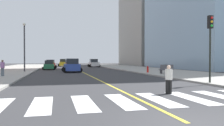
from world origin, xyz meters
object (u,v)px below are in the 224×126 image
object	(u,v)px
car_green_nearest	(49,65)
fire_hydrant	(148,69)
car_red_third	(51,64)
pedestrian_crossing	(169,78)
pedestrian_walking_west	(2,67)
park_bench	(166,69)
car_white_fourth	(94,63)
traffic_light_near_corner	(210,36)
car_yellow_second	(63,63)
car_blue_fifth	(72,66)
street_lamp	(24,43)

from	to	relation	value
car_green_nearest	fire_hydrant	bearing A→B (deg)	-46.81
car_red_third	pedestrian_crossing	world-z (taller)	car_red_third
car_red_third	pedestrian_walking_west	distance (m)	23.82
pedestrian_walking_west	fire_hydrant	xyz separation A→B (m)	(17.84, 2.31, -0.53)
park_bench	fire_hydrant	world-z (taller)	park_bench
car_white_fourth	fire_hydrant	xyz separation A→B (m)	(2.90, -27.99, -0.38)
traffic_light_near_corner	fire_hydrant	size ratio (longest dim) A/B	5.81
car_green_nearest	pedestrian_walking_west	world-z (taller)	pedestrian_walking_west
pedestrian_crossing	pedestrian_walking_west	xyz separation A→B (m)	(-11.78, 14.92, 0.22)
park_bench	car_yellow_second	bearing A→B (deg)	16.45
pedestrian_crossing	car_yellow_second	bearing A→B (deg)	-71.43
car_white_fourth	fire_hydrant	size ratio (longest dim) A/B	5.18
fire_hydrant	pedestrian_walking_west	bearing A→B (deg)	-172.63
car_red_third	car_blue_fifth	world-z (taller)	car_blue_fifth
car_yellow_second	pedestrian_crossing	xyz separation A→B (m)	(4.28, -52.24, -0.07)
car_yellow_second	pedestrian_walking_west	size ratio (longest dim) A/B	2.68
car_white_fourth	traffic_light_near_corner	size ratio (longest dim) A/B	0.89
park_bench	pedestrian_crossing	world-z (taller)	pedestrian_crossing
fire_hydrant	street_lamp	distance (m)	18.51
car_green_nearest	car_red_third	world-z (taller)	car_red_third
park_bench	pedestrian_crossing	distance (m)	16.19
car_red_third	fire_hydrant	world-z (taller)	car_red_third
car_red_third	pedestrian_walking_west	size ratio (longest dim) A/B	2.44
traffic_light_near_corner	car_blue_fifth	bearing A→B (deg)	-64.93
car_blue_fifth	park_bench	world-z (taller)	car_blue_fifth
traffic_light_near_corner	pedestrian_walking_west	size ratio (longest dim) A/B	2.97
car_white_fourth	pedestrian_crossing	distance (m)	45.33
pedestrian_walking_west	car_blue_fifth	bearing A→B (deg)	76.44
pedestrian_walking_west	street_lamp	xyz separation A→B (m)	(1.06, 9.11, 3.31)
car_green_nearest	pedestrian_crossing	bearing A→B (deg)	-75.55
car_red_third	park_bench	size ratio (longest dim) A/B	2.35
park_bench	car_blue_fifth	bearing A→B (deg)	51.14
car_blue_fifth	pedestrian_crossing	size ratio (longest dim) A/B	2.91
fire_hydrant	street_lamp	size ratio (longest dim) A/B	0.12
car_blue_fifth	pedestrian_walking_west	size ratio (longest dim) A/B	2.71
traffic_light_near_corner	pedestrian_crossing	size ratio (longest dim) A/B	3.19
car_yellow_second	pedestrian_walking_west	distance (m)	38.07
pedestrian_walking_west	fire_hydrant	distance (m)	17.99
car_yellow_second	fire_hydrant	xyz separation A→B (m)	(10.33, -35.01, -0.39)
car_yellow_second	car_blue_fifth	world-z (taller)	car_blue_fifth
pedestrian_walking_west	car_yellow_second	bearing A→B (deg)	108.62
car_red_third	car_blue_fifth	bearing A→B (deg)	-76.23
car_red_third	pedestrian_crossing	distance (m)	39.02
car_blue_fifth	park_bench	bearing A→B (deg)	-40.35
car_green_nearest	pedestrian_walking_west	distance (m)	18.00
pedestrian_crossing	street_lamp	size ratio (longest dim) A/B	0.22
car_yellow_second	car_white_fourth	size ratio (longest dim) A/B	1.01
car_white_fourth	fire_hydrant	world-z (taller)	car_white_fourth
traffic_light_near_corner	pedestrian_crossing	xyz separation A→B (m)	(-5.38, -3.50, -2.87)
car_white_fourth	car_blue_fifth	bearing A→B (deg)	71.88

